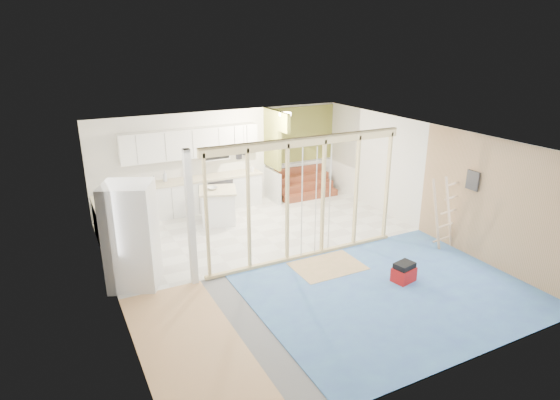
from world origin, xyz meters
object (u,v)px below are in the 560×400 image
island (218,206)px  ladder (444,213)px  toolbox (404,273)px  fridge (132,236)px

island → ladder: ladder is taller
toolbox → ladder: size_ratio=0.29×
island → ladder: size_ratio=0.69×
fridge → ladder: bearing=10.6°
toolbox → ladder: (1.72, 0.77, 0.65)m
fridge → toolbox: (4.55, -2.22, -0.81)m
fridge → toolbox: bearing=-2.5°
fridge → toolbox: 5.12m
toolbox → ladder: 2.00m
fridge → ladder: (6.27, -1.44, -0.15)m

